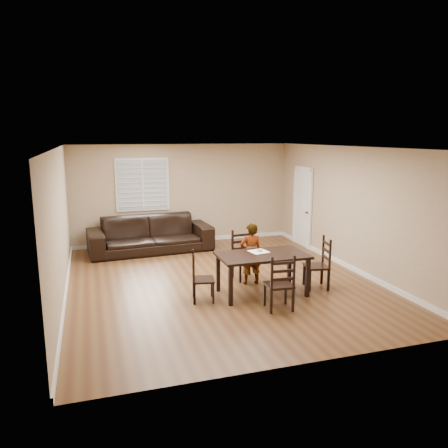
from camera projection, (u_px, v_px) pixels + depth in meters
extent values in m
plane|color=brown|center=(220.00, 281.00, 8.95)|extent=(7.00, 7.00, 0.00)
cube|color=tan|center=(183.00, 194.00, 11.95)|extent=(6.00, 0.04, 2.70)
cube|color=tan|center=(301.00, 265.00, 5.40)|extent=(6.00, 0.04, 2.70)
cube|color=tan|center=(60.00, 225.00, 7.81)|extent=(0.04, 7.00, 2.70)
cube|color=tan|center=(351.00, 209.00, 9.55)|extent=(0.04, 7.00, 2.70)
cube|color=white|center=(220.00, 147.00, 8.41)|extent=(6.00, 7.00, 0.04)
cube|color=white|center=(143.00, 185.00, 11.53)|extent=(1.40, 0.08, 1.40)
cube|color=white|center=(303.00, 208.00, 11.67)|extent=(0.06, 0.94, 2.05)
cylinder|color=#332114|center=(307.00, 213.00, 11.39)|extent=(0.06, 0.06, 0.02)
cube|color=white|center=(184.00, 240.00, 12.20)|extent=(6.00, 0.03, 0.10)
cube|color=white|center=(66.00, 294.00, 8.07)|extent=(0.03, 7.00, 0.10)
cube|color=white|center=(347.00, 266.00, 9.81)|extent=(0.03, 7.00, 0.10)
cube|color=black|center=(262.00, 255.00, 8.07)|extent=(1.65, 0.93, 0.05)
cube|color=black|center=(231.00, 286.00, 7.57)|extent=(0.07, 0.07, 0.73)
cube|color=black|center=(308.00, 278.00, 8.01)|extent=(0.07, 0.07, 0.73)
cube|color=black|center=(218.00, 273.00, 8.29)|extent=(0.07, 0.07, 0.73)
cube|color=black|center=(289.00, 266.00, 8.73)|extent=(0.07, 0.07, 0.73)
cube|color=black|center=(245.00, 258.00, 9.00)|extent=(0.50, 0.47, 0.04)
cube|color=black|center=(241.00, 253.00, 9.16)|extent=(0.46, 0.09, 1.01)
cube|color=black|center=(240.00, 273.00, 8.81)|extent=(0.04, 0.04, 0.41)
cube|color=black|center=(257.00, 270.00, 8.96)|extent=(0.04, 0.04, 0.41)
cube|color=black|center=(233.00, 268.00, 9.14)|extent=(0.04, 0.04, 0.41)
cube|color=black|center=(249.00, 266.00, 9.29)|extent=(0.04, 0.04, 0.41)
cube|color=black|center=(279.00, 285.00, 7.43)|extent=(0.48, 0.45, 0.04)
cube|color=black|center=(283.00, 285.00, 7.24)|extent=(0.45, 0.08, 0.99)
cube|color=black|center=(286.00, 293.00, 7.69)|extent=(0.04, 0.04, 0.40)
cube|color=black|center=(265.00, 295.00, 7.61)|extent=(0.04, 0.04, 0.40)
cube|color=black|center=(293.00, 300.00, 7.35)|extent=(0.04, 0.04, 0.40)
cube|color=black|center=(271.00, 302.00, 7.27)|extent=(0.04, 0.04, 0.40)
cube|color=black|center=(203.00, 280.00, 7.81)|extent=(0.46, 0.48, 0.04)
cube|color=black|center=(194.00, 277.00, 7.78)|extent=(0.12, 0.41, 0.91)
cube|color=black|center=(213.00, 294.00, 7.70)|extent=(0.04, 0.04, 0.37)
cube|color=black|center=(212.00, 287.00, 8.04)|extent=(0.04, 0.04, 0.37)
cube|color=black|center=(195.00, 294.00, 7.66)|extent=(0.04, 0.04, 0.37)
cube|color=black|center=(194.00, 287.00, 8.01)|extent=(0.04, 0.04, 0.37)
cube|color=black|center=(316.00, 266.00, 8.47)|extent=(0.50, 0.53, 0.04)
cube|color=black|center=(326.00, 263.00, 8.47)|extent=(0.13, 0.45, 1.01)
cube|color=black|center=(304.00, 275.00, 8.68)|extent=(0.05, 0.05, 0.41)
cube|color=black|center=(310.00, 281.00, 8.30)|extent=(0.05, 0.05, 0.41)
cube|color=black|center=(321.00, 274.00, 8.72)|extent=(0.05, 0.05, 0.41)
cube|color=black|center=(328.00, 280.00, 8.34)|extent=(0.05, 0.05, 0.41)
imported|color=gray|center=(251.00, 254.00, 8.66)|extent=(0.47, 0.32, 1.24)
cube|color=white|center=(259.00, 251.00, 8.24)|extent=(0.39, 0.39, 0.00)
torus|color=#B88742|center=(260.00, 250.00, 8.24)|extent=(0.11, 0.11, 0.03)
torus|color=white|center=(260.00, 250.00, 8.24)|extent=(0.10, 0.10, 0.02)
imported|color=black|center=(151.00, 234.00, 11.14)|extent=(3.16, 1.42, 0.90)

